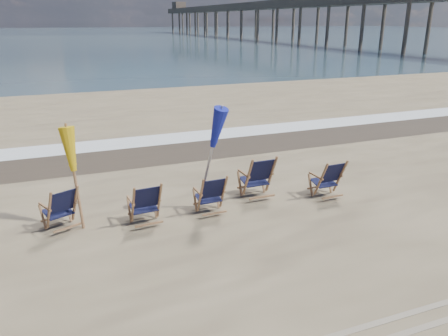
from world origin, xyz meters
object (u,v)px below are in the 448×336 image
object	(u,v)px
beach_chair_3	(271,176)
beach_chair_4	(340,178)
fishing_pier	(270,16)
beach_chair_2	(224,193)
beach_chair_1	(159,202)
umbrella_yellow	(73,155)
umbrella_blue	(208,128)
beach_chair_0	(75,205)

from	to	relation	value
beach_chair_3	beach_chair_4	size ratio (longest dim) A/B	1.11
fishing_pier	beach_chair_2	bearing A→B (deg)	-117.87
beach_chair_1	umbrella_yellow	bearing A→B (deg)	-21.63
beach_chair_3	fishing_pier	distance (m)	80.70
umbrella_blue	fishing_pier	bearing A→B (deg)	61.90
beach_chair_3	umbrella_yellow	world-z (taller)	umbrella_yellow
beach_chair_4	beach_chair_0	bearing A→B (deg)	-8.65
umbrella_blue	beach_chair_0	bearing A→B (deg)	174.53
beach_chair_0	umbrella_yellow	distance (m)	1.02
beach_chair_1	beach_chair_4	bearing A→B (deg)	173.99
beach_chair_0	fishing_pier	size ratio (longest dim) A/B	0.01
beach_chair_0	beach_chair_3	size ratio (longest dim) A/B	0.87
beach_chair_1	umbrella_blue	bearing A→B (deg)	-171.77
beach_chair_0	beach_chair_3	distance (m)	4.27
umbrella_yellow	umbrella_blue	distance (m)	2.67
beach_chair_4	umbrella_yellow	size ratio (longest dim) A/B	0.48
beach_chair_1	umbrella_yellow	xyz separation A→B (m)	(-1.51, 0.48, 1.01)
beach_chair_0	beach_chair_3	world-z (taller)	beach_chair_3
beach_chair_2	fishing_pier	size ratio (longest dim) A/B	0.01
beach_chair_4	fishing_pier	distance (m)	80.55
beach_chair_0	umbrella_blue	bearing A→B (deg)	151.45
beach_chair_0	umbrella_blue	xyz separation A→B (m)	(2.69, -0.26, 1.36)
umbrella_yellow	fishing_pier	world-z (taller)	fishing_pier
beach_chair_4	umbrella_yellow	bearing A→B (deg)	-8.52
beach_chair_0	beach_chair_2	xyz separation A→B (m)	(2.93, -0.50, -0.01)
beach_chair_3	umbrella_blue	size ratio (longest dim) A/B	0.45
beach_chair_2	beach_chair_3	world-z (taller)	beach_chair_3
beach_chair_4	umbrella_yellow	world-z (taller)	umbrella_yellow
beach_chair_1	beach_chair_0	bearing A→B (deg)	-21.67
beach_chair_4	fishing_pier	size ratio (longest dim) A/B	0.01
beach_chair_2	umbrella_yellow	size ratio (longest dim) A/B	0.46
beach_chair_1	beach_chair_3	xyz separation A→B (m)	(2.71, 0.41, 0.06)
beach_chair_2	umbrella_blue	xyz separation A→B (m)	(-0.24, 0.25, 1.37)
beach_chair_4	fishing_pier	xyz separation A→B (m)	(35.32, 72.27, 4.17)
beach_chair_4	umbrella_blue	bearing A→B (deg)	-9.53
beach_chair_0	umbrella_yellow	bearing A→B (deg)	138.39
beach_chair_4	umbrella_blue	world-z (taller)	umbrella_blue
beach_chair_2	umbrella_yellow	distance (m)	3.09
beach_chair_2	umbrella_yellow	world-z (taller)	umbrella_yellow
beach_chair_3	beach_chair_4	distance (m)	1.58
beach_chair_1	umbrella_blue	xyz separation A→B (m)	(1.13, 0.24, 1.36)
fishing_pier	beach_chair_4	bearing A→B (deg)	-116.05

